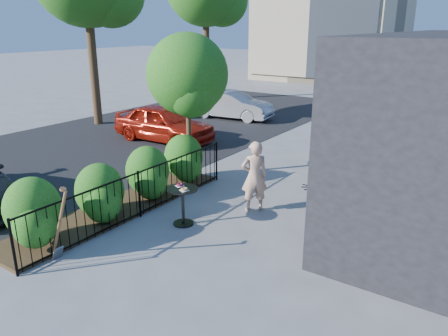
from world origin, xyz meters
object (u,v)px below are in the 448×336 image
Objects in this scene: shovel at (59,228)px; car_silver at (232,105)px; car_red at (164,123)px; cafe_table at (183,199)px; woman at (254,177)px; patio_tree at (188,80)px.

shovel is 13.30m from car_silver.
shovel reaches higher than car_red.
car_red is at bearing 135.01° from cafe_table.
woman reaches higher than car_silver.
cafe_table is at bearing -54.43° from patio_tree.
woman is (2.67, -0.98, -1.92)m from patio_tree.
patio_tree is 2.54× the size of shovel.
cafe_table is 2.62m from shovel.
car_silver is (-6.22, 8.49, -0.22)m from woman.
patio_tree is 8.58m from car_silver.
woman is at bearing 67.08° from shovel.
car_red is (-4.36, 7.66, -0.01)m from shovel.
car_red is at bearing 174.71° from car_silver.
car_silver is (-5.34, 10.02, 0.04)m from cafe_table.
woman is at bearing 59.96° from cafe_table.
patio_tree is 2.35× the size of woman.
shovel reaches higher than cafe_table.
patio_tree reaches higher than car_red.
cafe_table is (1.79, -2.50, -2.18)m from patio_tree.
car_silver is at bearing 109.90° from shovel.
cafe_table is 1.78m from woman.
woman reaches higher than shovel.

